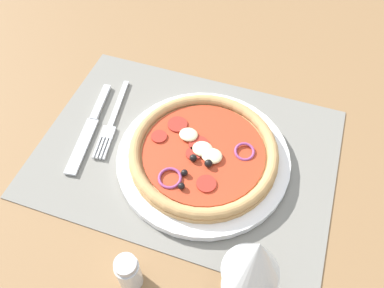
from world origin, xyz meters
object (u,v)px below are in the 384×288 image
(plate, at_px, (203,158))
(wine_glass, at_px, (255,259))
(pepper_shaker, at_px, (127,272))
(pizza, at_px, (203,152))
(fork, at_px, (112,122))
(knife, at_px, (90,127))

(plate, relative_size, wine_glass, 1.88)
(pepper_shaker, bearing_deg, pizza, -98.91)
(fork, relative_size, pepper_shaker, 2.69)
(plate, distance_m, fork, 0.18)
(pizza, bearing_deg, plate, -125.79)
(plate, height_order, fork, plate)
(knife, distance_m, wine_glass, 0.38)
(wine_glass, height_order, pepper_shaker, wine_glass)
(pepper_shaker, bearing_deg, knife, -51.23)
(fork, bearing_deg, knife, -61.40)
(fork, bearing_deg, pizza, 72.41)
(pepper_shaker, bearing_deg, wine_glass, -164.39)
(fork, distance_m, pepper_shaker, 0.28)
(plate, relative_size, fork, 1.56)
(plate, bearing_deg, pizza, 54.21)
(fork, distance_m, wine_glass, 0.37)
(pizza, height_order, pepper_shaker, pepper_shaker)
(plate, distance_m, wine_glass, 0.23)
(pizza, bearing_deg, wine_glass, 123.55)
(wine_glass, bearing_deg, fork, -34.20)
(pepper_shaker, bearing_deg, plate, -98.95)
(fork, xyz_separation_m, pepper_shaker, (-0.14, 0.24, 0.03))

